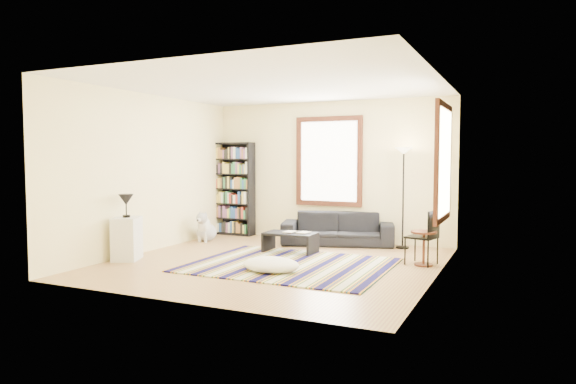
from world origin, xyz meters
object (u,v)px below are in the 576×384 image
at_px(coffee_table, 290,243).
at_px(floor_cushion, 271,265).
at_px(side_table, 424,248).
at_px(white_cabinet, 127,239).
at_px(bookshelf, 234,189).
at_px(folding_chair, 422,237).
at_px(dog, 207,226).
at_px(floor_lamp, 403,198).
at_px(sofa, 338,228).

bearing_deg(coffee_table, floor_cushion, -76.13).
height_order(floor_cushion, side_table, side_table).
bearing_deg(floor_cushion, white_cabinet, -175.92).
bearing_deg(coffee_table, bookshelf, 143.98).
height_order(bookshelf, side_table, bookshelf).
distance_m(folding_chair, white_cabinet, 4.75).
bearing_deg(side_table, floor_cushion, -144.62).
distance_m(side_table, dog, 4.43).
bearing_deg(floor_cushion, side_table, 35.38).
relative_size(bookshelf, floor_lamp, 1.08).
bearing_deg(floor_lamp, bookshelf, 177.37).
relative_size(coffee_table, white_cabinet, 1.29).
relative_size(white_cabinet, dog, 1.20).
bearing_deg(coffee_table, side_table, -2.73).
bearing_deg(dog, bookshelf, 81.65).
relative_size(floor_cushion, folding_chair, 1.01).
height_order(bookshelf, folding_chair, bookshelf).
distance_m(floor_cushion, folding_chair, 2.43).
bearing_deg(sofa, side_table, -51.76).
bearing_deg(bookshelf, white_cabinet, -93.15).
relative_size(coffee_table, floor_lamp, 0.48).
bearing_deg(folding_chair, coffee_table, -166.29).
bearing_deg(white_cabinet, folding_chair, -3.29).
xyz_separation_m(coffee_table, floor_cushion, (0.37, -1.50, -0.07)).
height_order(floor_cushion, white_cabinet, white_cabinet).
distance_m(sofa, side_table, 2.27).
xyz_separation_m(sofa, coffee_table, (-0.46, -1.19, -0.13)).
relative_size(bookshelf, folding_chair, 2.33).
height_order(side_table, dog, dog).
bearing_deg(bookshelf, floor_cushion, -51.21).
bearing_deg(white_cabinet, sofa, 23.66).
height_order(side_table, white_cabinet, white_cabinet).
relative_size(folding_chair, dog, 1.47).
relative_size(floor_lamp, white_cabinet, 2.66).
bearing_deg(folding_chair, side_table, -45.51).
xyz_separation_m(side_table, white_cabinet, (-4.50, -1.57, 0.08)).
height_order(sofa, floor_lamp, floor_lamp).
bearing_deg(floor_cushion, sofa, 88.00).
bearing_deg(dog, white_cabinet, -97.82).
relative_size(side_table, folding_chair, 0.63).
bearing_deg(folding_chair, sofa, 160.48).
distance_m(bookshelf, coffee_table, 2.61).
height_order(coffee_table, white_cabinet, white_cabinet).
bearing_deg(sofa, folding_chair, -50.66).
xyz_separation_m(folding_chair, dog, (-4.34, 0.51, -0.14)).
xyz_separation_m(sofa, side_table, (1.86, -1.30, -0.04)).
xyz_separation_m(folding_chair, white_cabinet, (-4.45, -1.65, -0.08)).
height_order(sofa, dog, sofa).
height_order(floor_lamp, white_cabinet, floor_lamp).
distance_m(coffee_table, side_table, 2.33).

